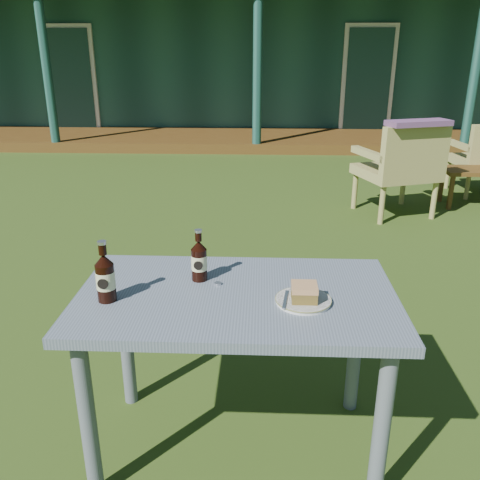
{
  "coord_description": "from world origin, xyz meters",
  "views": [
    {
      "loc": [
        0.09,
        -3.31,
        1.58
      ],
      "look_at": [
        0.0,
        -1.3,
        0.82
      ],
      "focal_mm": 38.0,
      "sensor_mm": 36.0,
      "label": 1
    }
  ],
  "objects_px": {
    "side_table": "(472,174)",
    "plate": "(303,300)",
    "cola_bottle_far": "(105,277)",
    "armchair_left": "(402,165)",
    "cafe_table": "(237,317)",
    "cola_bottle_near": "(199,260)",
    "cake_slice": "(304,292)"
  },
  "relations": [
    {
      "from": "plate",
      "to": "cake_slice",
      "type": "distance_m",
      "value": 0.04
    },
    {
      "from": "cafe_table",
      "to": "armchair_left",
      "type": "distance_m",
      "value": 3.53
    },
    {
      "from": "plate",
      "to": "side_table",
      "type": "distance_m",
      "value": 4.24
    },
    {
      "from": "cola_bottle_far",
      "to": "plate",
      "type": "bearing_deg",
      "value": 1.17
    },
    {
      "from": "cafe_table",
      "to": "cola_bottle_far",
      "type": "height_order",
      "value": "cola_bottle_far"
    },
    {
      "from": "cola_bottle_near",
      "to": "cola_bottle_far",
      "type": "xyz_separation_m",
      "value": [
        -0.32,
        -0.19,
        0.01
      ]
    },
    {
      "from": "side_table",
      "to": "plate",
      "type": "bearing_deg",
      "value": -119.18
    },
    {
      "from": "plate",
      "to": "side_table",
      "type": "height_order",
      "value": "plate"
    },
    {
      "from": "cola_bottle_near",
      "to": "cola_bottle_far",
      "type": "distance_m",
      "value": 0.37
    },
    {
      "from": "cake_slice",
      "to": "cola_bottle_near",
      "type": "xyz_separation_m",
      "value": [
        -0.4,
        0.18,
        0.04
      ]
    },
    {
      "from": "cafe_table",
      "to": "cola_bottle_far",
      "type": "distance_m",
      "value": 0.51
    },
    {
      "from": "cafe_table",
      "to": "cola_bottle_far",
      "type": "relative_size",
      "value": 5.2
    },
    {
      "from": "cafe_table",
      "to": "cola_bottle_far",
      "type": "bearing_deg",
      "value": -170.5
    },
    {
      "from": "cafe_table",
      "to": "cake_slice",
      "type": "bearing_deg",
      "value": -16.51
    },
    {
      "from": "cafe_table",
      "to": "plate",
      "type": "xyz_separation_m",
      "value": [
        0.25,
        -0.06,
        0.11
      ]
    },
    {
      "from": "plate",
      "to": "cola_bottle_far",
      "type": "relative_size",
      "value": 0.88
    },
    {
      "from": "plate",
      "to": "armchair_left",
      "type": "relative_size",
      "value": 0.22
    },
    {
      "from": "armchair_left",
      "to": "plate",
      "type": "bearing_deg",
      "value": -110.14
    },
    {
      "from": "cola_bottle_near",
      "to": "armchair_left",
      "type": "distance_m",
      "value": 3.51
    },
    {
      "from": "armchair_left",
      "to": "cake_slice",
      "type": "bearing_deg",
      "value": -110.07
    },
    {
      "from": "cake_slice",
      "to": "side_table",
      "type": "xyz_separation_m",
      "value": [
        2.06,
        3.69,
        -0.42
      ]
    },
    {
      "from": "cola_bottle_near",
      "to": "armchair_left",
      "type": "relative_size",
      "value": 0.23
    },
    {
      "from": "cafe_table",
      "to": "cola_bottle_near",
      "type": "bearing_deg",
      "value": 143.77
    },
    {
      "from": "cafe_table",
      "to": "plate",
      "type": "distance_m",
      "value": 0.28
    },
    {
      "from": "cafe_table",
      "to": "cake_slice",
      "type": "xyz_separation_m",
      "value": [
        0.25,
        -0.07,
        0.15
      ]
    },
    {
      "from": "plate",
      "to": "cake_slice",
      "type": "xyz_separation_m",
      "value": [
        0.0,
        -0.01,
        0.04
      ]
    },
    {
      "from": "cafe_table",
      "to": "side_table",
      "type": "xyz_separation_m",
      "value": [
        2.3,
        3.62,
        -0.28
      ]
    },
    {
      "from": "cake_slice",
      "to": "cola_bottle_near",
      "type": "distance_m",
      "value": 0.44
    },
    {
      "from": "cola_bottle_near",
      "to": "cafe_table",
      "type": "bearing_deg",
      "value": -36.23
    },
    {
      "from": "cola_bottle_far",
      "to": "armchair_left",
      "type": "height_order",
      "value": "cola_bottle_far"
    },
    {
      "from": "cola_bottle_near",
      "to": "side_table",
      "type": "relative_size",
      "value": 0.35
    },
    {
      "from": "cola_bottle_far",
      "to": "side_table",
      "type": "relative_size",
      "value": 0.38
    }
  ]
}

